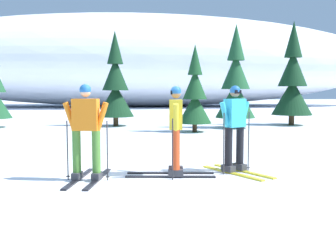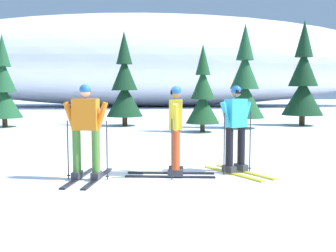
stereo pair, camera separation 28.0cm
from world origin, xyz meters
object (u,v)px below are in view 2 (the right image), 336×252
(pine_tree_far_left, at_px, (4,88))
(pine_tree_center_right, at_px, (245,85))
(skier_yellow_jacket, at_px, (175,129))
(pine_tree_center_left, at_px, (125,86))
(skier_cyan_jacket, at_px, (236,128))
(pine_tree_far_right, at_px, (303,82))
(pine_tree_center, at_px, (203,96))
(skier_orange_jacket, at_px, (86,130))

(pine_tree_far_left, bearing_deg, pine_tree_center_right, -6.98)
(skier_yellow_jacket, xyz_separation_m, pine_tree_center_left, (-1.31, 10.69, 0.90))
(skier_cyan_jacket, xyz_separation_m, pine_tree_far_right, (5.61, 10.06, 1.11))
(pine_tree_center, bearing_deg, skier_yellow_jacket, -102.97)
(skier_cyan_jacket, bearing_deg, skier_yellow_jacket, -170.48)
(pine_tree_far_right, bearing_deg, skier_yellow_jacket, -123.59)
(skier_orange_jacket, height_order, pine_tree_far_left, pine_tree_far_left)
(skier_orange_jacket, distance_m, pine_tree_far_right, 13.51)
(pine_tree_center, relative_size, pine_tree_center_right, 0.76)
(skier_orange_jacket, relative_size, skier_yellow_jacket, 1.03)
(skier_orange_jacket, relative_size, pine_tree_far_left, 0.43)
(skier_orange_jacket, bearing_deg, pine_tree_far_right, 51.16)
(pine_tree_center, relative_size, pine_tree_far_right, 0.71)
(pine_tree_center_left, distance_m, pine_tree_center_right, 5.34)
(pine_tree_far_left, bearing_deg, skier_orange_jacket, -65.24)
(skier_orange_jacket, xyz_separation_m, pine_tree_far_left, (-4.93, 10.70, 0.78))
(pine_tree_far_left, height_order, pine_tree_center_right, pine_tree_center_right)
(skier_yellow_jacket, bearing_deg, skier_cyan_jacket, 9.52)
(skier_orange_jacket, distance_m, pine_tree_center_right, 10.93)
(pine_tree_far_left, relative_size, pine_tree_center_right, 0.92)
(pine_tree_center_right, bearing_deg, pine_tree_center_left, 163.76)
(skier_yellow_jacket, relative_size, skier_cyan_jacket, 1.00)
(pine_tree_far_left, bearing_deg, pine_tree_far_right, -0.89)
(pine_tree_center, bearing_deg, pine_tree_center_right, 35.30)
(pine_tree_far_left, height_order, pine_tree_center, pine_tree_far_left)
(skier_cyan_jacket, bearing_deg, pine_tree_far_left, 127.11)
(skier_yellow_jacket, xyz_separation_m, pine_tree_center_right, (3.81, 9.20, 0.96))
(pine_tree_center_left, bearing_deg, pine_tree_far_left, -177.58)
(pine_tree_far_left, xyz_separation_m, pine_tree_center_left, (5.25, 0.22, 0.09))
(pine_tree_center, bearing_deg, pine_tree_far_left, 162.07)
(pine_tree_center, xyz_separation_m, pine_tree_far_right, (5.03, 2.50, 0.59))
(pine_tree_far_left, xyz_separation_m, pine_tree_center, (8.35, -2.70, -0.28))
(pine_tree_far_left, xyz_separation_m, pine_tree_far_right, (13.38, -0.21, 0.30))
(skier_orange_jacket, xyz_separation_m, pine_tree_center_left, (0.32, 10.92, 0.87))
(skier_orange_jacket, xyz_separation_m, pine_tree_center_right, (5.44, 9.43, 0.94))
(pine_tree_center_left, bearing_deg, skier_cyan_jacket, -76.50)
(skier_cyan_jacket, xyz_separation_m, pine_tree_center_right, (2.60, 9.00, 0.96))
(skier_orange_jacket, relative_size, pine_tree_center_right, 0.40)
(skier_orange_jacket, height_order, pine_tree_center_right, pine_tree_center_right)
(skier_orange_jacket, relative_size, skier_cyan_jacket, 1.03)
(pine_tree_center_left, height_order, pine_tree_center_right, pine_tree_center_right)
(pine_tree_far_left, bearing_deg, skier_cyan_jacket, -52.89)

